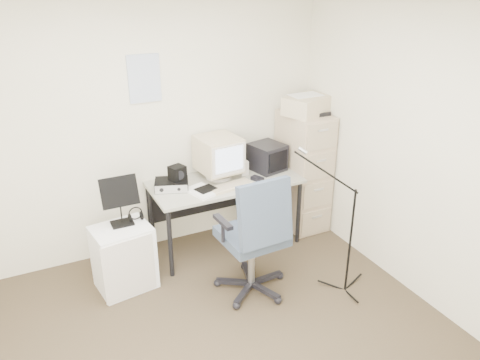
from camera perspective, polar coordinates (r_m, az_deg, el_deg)
name	(u,v)px	position (r m, az deg, el deg)	size (l,w,h in m)	color
floor	(230,353)	(3.78, -1.20, -20.38)	(3.60, 3.60, 0.01)	#3F311E
wall_back	(150,130)	(4.62, -10.90, 6.01)	(3.60, 0.02, 2.50)	beige
wall_right	(431,161)	(4.07, 22.27, 2.17)	(0.02, 3.60, 2.50)	beige
wall_calendar	(144,79)	(4.48, -11.60, 12.02)	(0.30, 0.02, 0.44)	white
filing_cabinet	(303,171)	(5.18, 7.66, 1.10)	(0.40, 0.60, 1.30)	tan
printer	(308,105)	(4.92, 8.27, 9.01)	(0.48, 0.33, 0.19)	#C6B093
desk	(226,213)	(4.85, -1.77, -4.04)	(1.50, 0.70, 0.73)	#A09F8F
crt_monitor	(218,158)	(4.69, -2.64, 2.73)	(0.39, 0.41, 0.43)	#C6B093
crt_tv	(267,157)	(4.92, 3.33, 2.82)	(0.31, 0.33, 0.28)	black
desk_speaker	(244,168)	(4.81, 0.45, 1.51)	(0.08, 0.08, 0.15)	beige
keyboard	(231,186)	(4.53, -1.12, -0.79)	(0.45, 0.16, 0.02)	#C6B093
mouse	(257,179)	(4.70, 2.11, 0.17)	(0.07, 0.12, 0.04)	black
radio_receiver	(172,185)	(4.54, -8.34, -0.55)	(0.32, 0.23, 0.09)	black
radio_speaker	(177,173)	(4.50, -7.66, 0.85)	(0.14, 0.13, 0.14)	black
papers	(202,191)	(4.45, -4.64, -1.36)	(0.23, 0.31, 0.02)	white
pc_tower	(260,218)	(5.13, 2.47, -4.66)	(0.18, 0.40, 0.38)	#C6B093
office_chair	(252,234)	(4.06, 1.45, -6.54)	(0.67, 0.67, 1.16)	#3A424F
side_cart	(124,257)	(4.37, -13.98, -9.15)	(0.49, 0.39, 0.60)	white
music_stand	(120,200)	(4.17, -14.46, -2.41)	(0.32, 0.17, 0.47)	black
headphones	(136,216)	(4.29, -12.60, -4.29)	(0.14, 0.14, 0.02)	black
mic_stand	(352,226)	(4.12, 13.49, -5.51)	(0.02, 0.02, 1.31)	black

